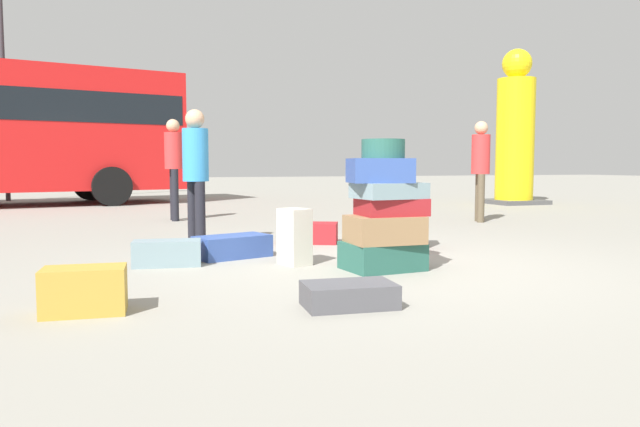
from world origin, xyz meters
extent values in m
plane|color=gray|center=(0.00, 0.00, 0.00)|extent=(80.00, 80.00, 0.00)
cube|color=#26594C|center=(-0.14, -0.19, 0.12)|extent=(0.71, 0.57, 0.25)
cube|color=olive|center=(-0.14, -0.23, 0.37)|extent=(0.63, 0.48, 0.24)
cube|color=maroon|center=(-0.06, -0.20, 0.57)|extent=(0.58, 0.45, 0.15)
cube|color=gray|center=(-0.10, -0.22, 0.72)|extent=(0.62, 0.50, 0.14)
cube|color=#334F99|center=(-0.18, -0.21, 0.89)|extent=(0.60, 0.49, 0.22)
cylinder|color=#26594C|center=(-0.13, -0.16, 1.09)|extent=(0.39, 0.39, 0.17)
cube|color=maroon|center=(-0.19, 1.76, 0.12)|extent=(0.74, 0.60, 0.25)
cube|color=gray|center=(-1.97, 0.65, 0.12)|extent=(0.65, 0.38, 0.24)
cube|color=#334F99|center=(-1.29, 0.95, 0.11)|extent=(0.82, 0.60, 0.23)
cube|color=#4C4C51|center=(-0.96, -1.41, 0.08)|extent=(0.63, 0.43, 0.16)
cube|color=maroon|center=(0.74, 0.89, 0.36)|extent=(0.29, 0.37, 0.72)
cube|color=#B28C33|center=(-2.62, -1.03, 0.15)|extent=(0.53, 0.34, 0.30)
cube|color=beige|center=(-0.82, 0.32, 0.27)|extent=(0.30, 0.34, 0.53)
cylinder|color=brown|center=(3.36, 3.51, 0.40)|extent=(0.12, 0.12, 0.79)
cylinder|color=brown|center=(3.26, 3.31, 0.40)|extent=(0.12, 0.12, 0.79)
cylinder|color=red|center=(3.31, 3.41, 1.12)|extent=(0.30, 0.30, 0.65)
sphere|color=tan|center=(3.31, 3.41, 1.55)|extent=(0.22, 0.22, 0.22)
cylinder|color=black|center=(-1.55, 2.09, 0.38)|extent=(0.12, 0.12, 0.75)
cylinder|color=black|center=(-1.49, 1.88, 0.38)|extent=(0.12, 0.12, 0.75)
cylinder|color=#338CCC|center=(-1.52, 1.98, 1.06)|extent=(0.30, 0.30, 0.61)
sphere|color=tan|center=(-1.52, 1.98, 1.47)|extent=(0.22, 0.22, 0.22)
cylinder|color=black|center=(-1.46, 5.39, 0.44)|extent=(0.12, 0.12, 0.87)
cylinder|color=black|center=(-1.46, 5.17, 0.44)|extent=(0.12, 0.12, 0.87)
cylinder|color=red|center=(-1.46, 5.28, 1.18)|extent=(0.30, 0.30, 0.61)
sphere|color=tan|center=(-1.46, 5.28, 1.60)|extent=(0.22, 0.22, 0.22)
cylinder|color=yellow|center=(6.74, 7.07, 1.50)|extent=(0.90, 0.90, 2.99)
sphere|color=yellow|center=(6.74, 7.07, 3.34)|extent=(0.70, 0.70, 0.70)
cube|color=#4C4C4C|center=(6.74, 7.07, 0.05)|extent=(1.26, 1.26, 0.10)
cylinder|color=black|center=(-3.00, 11.89, 0.45)|extent=(0.93, 0.43, 0.90)
cylinder|color=black|center=(-2.47, 9.44, 0.45)|extent=(0.93, 0.43, 0.90)
cylinder|color=#333338|center=(-5.06, 12.45, 3.43)|extent=(0.12, 0.12, 6.86)
camera|label=1|loc=(-2.42, -5.06, 0.95)|focal=33.52mm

